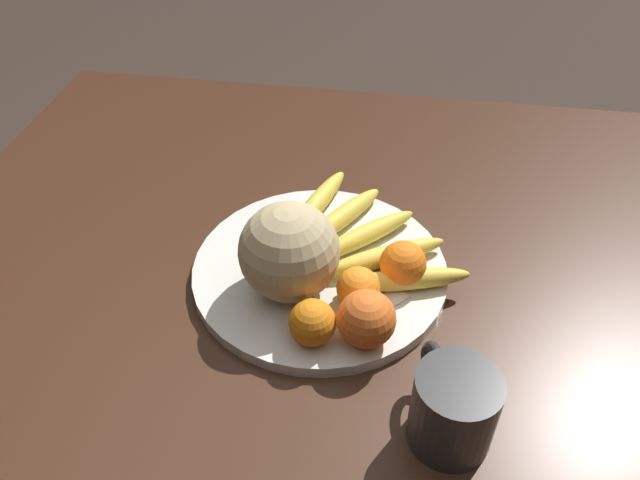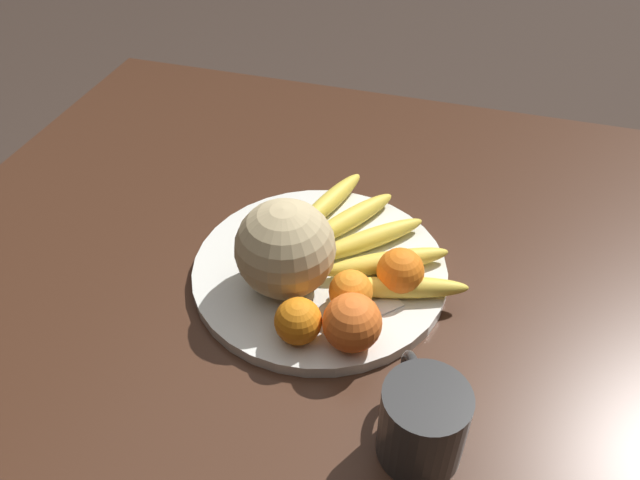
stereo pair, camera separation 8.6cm
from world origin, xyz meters
name	(u,v)px [view 1 (the left image)]	position (x,y,z in m)	size (l,w,h in m)	color
kitchen_table	(323,301)	(0.00, 0.00, 0.64)	(1.28, 1.07, 0.73)	#3D2316
fruit_bowl	(320,270)	(0.00, 0.03, 0.74)	(0.37, 0.37, 0.02)	silver
melon	(289,252)	(0.03, 0.08, 0.81)	(0.14, 0.14, 0.14)	tan
banana_bunch	(361,237)	(-0.05, -0.02, 0.76)	(0.28, 0.28, 0.03)	#473819
orange_front_left	(366,319)	(-0.08, 0.16, 0.78)	(0.08, 0.08, 0.08)	orange
orange_front_right	(403,264)	(-0.12, 0.05, 0.78)	(0.07, 0.07, 0.07)	orange
orange_mid_center	(312,323)	(-0.01, 0.17, 0.78)	(0.06, 0.06, 0.06)	orange
orange_back_left	(358,288)	(-0.06, 0.10, 0.78)	(0.06, 0.06, 0.06)	orange
produce_tag	(380,305)	(-0.09, 0.10, 0.75)	(0.08, 0.08, 0.00)	white
ceramic_mug	(452,408)	(-0.19, 0.27, 0.78)	(0.10, 0.13, 0.10)	#2D2D2D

